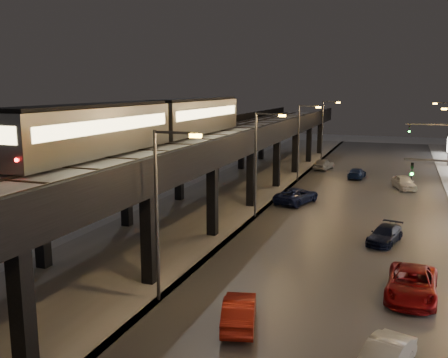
% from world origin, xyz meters
% --- Properties ---
extents(road_surface, '(17.00, 120.00, 0.06)m').
position_xyz_m(road_surface, '(7.50, 35.00, 0.03)').
color(road_surface, '#46474D').
rests_on(road_surface, ground).
extents(under_viaduct_pavement, '(11.00, 120.00, 0.06)m').
position_xyz_m(under_viaduct_pavement, '(-6.00, 35.00, 0.03)').
color(under_viaduct_pavement, '#9FA1A8').
rests_on(under_viaduct_pavement, ground).
extents(elevated_viaduct, '(9.00, 100.00, 6.30)m').
position_xyz_m(elevated_viaduct, '(-6.00, 31.84, 5.62)').
color(elevated_viaduct, black).
rests_on(elevated_viaduct, ground).
extents(viaduct_trackbed, '(8.40, 100.00, 0.32)m').
position_xyz_m(viaduct_trackbed, '(-6.01, 31.97, 6.39)').
color(viaduct_trackbed, '#B2B7C1').
rests_on(viaduct_trackbed, elevated_viaduct).
extents(viaduct_parapet_streetside, '(0.30, 100.00, 1.10)m').
position_xyz_m(viaduct_parapet_streetside, '(-1.65, 32.00, 6.85)').
color(viaduct_parapet_streetside, black).
rests_on(viaduct_parapet_streetside, elevated_viaduct).
extents(viaduct_parapet_far, '(0.30, 100.00, 1.10)m').
position_xyz_m(viaduct_parapet_far, '(-10.35, 32.00, 6.85)').
color(viaduct_parapet_far, black).
rests_on(viaduct_parapet_far, elevated_viaduct).
extents(streetlight_left_1, '(2.57, 0.28, 9.00)m').
position_xyz_m(streetlight_left_1, '(-0.43, 13.00, 5.24)').
color(streetlight_left_1, '#38383A').
rests_on(streetlight_left_1, ground).
extents(streetlight_left_2, '(2.57, 0.28, 9.00)m').
position_xyz_m(streetlight_left_2, '(-0.43, 31.00, 5.24)').
color(streetlight_left_2, '#38383A').
rests_on(streetlight_left_2, ground).
extents(streetlight_left_3, '(2.57, 0.28, 9.00)m').
position_xyz_m(streetlight_left_3, '(-0.43, 49.00, 5.24)').
color(streetlight_left_3, '#38383A').
rests_on(streetlight_left_3, ground).
extents(streetlight_left_4, '(2.57, 0.28, 9.00)m').
position_xyz_m(streetlight_left_4, '(-0.43, 67.00, 5.24)').
color(streetlight_left_4, '#38383A').
rests_on(streetlight_left_4, ground).
extents(streetlight_right_4, '(2.56, 0.28, 9.00)m').
position_xyz_m(streetlight_right_4, '(16.73, 67.00, 5.24)').
color(streetlight_right_4, '#38383A').
rests_on(streetlight_right_4, ground).
extents(subway_train, '(2.83, 34.20, 3.38)m').
position_xyz_m(subway_train, '(-8.50, 28.03, 8.30)').
color(subway_train, gray).
rests_on(subway_train, viaduct_trackbed).
extents(car_near_white, '(2.49, 4.45, 1.39)m').
position_xyz_m(car_near_white, '(4.16, 11.76, 0.69)').
color(car_near_white, maroon).
rests_on(car_near_white, ground).
extents(car_mid_silver, '(3.97, 5.91, 1.50)m').
position_xyz_m(car_mid_silver, '(1.57, 37.42, 0.75)').
color(car_mid_silver, '#10183F').
rests_on(car_mid_silver, ground).
extents(car_mid_dark, '(2.08, 4.39, 1.24)m').
position_xyz_m(car_mid_dark, '(5.80, 53.08, 0.62)').
color(car_mid_dark, '#0F1E4D').
rests_on(car_mid_dark, ground).
extents(car_far_white, '(2.68, 4.72, 1.51)m').
position_xyz_m(car_far_white, '(0.99, 58.31, 0.76)').
color(car_far_white, '#999B9F').
rests_on(car_far_white, ground).
extents(car_onc_dark, '(2.79, 5.58, 1.52)m').
position_xyz_m(car_onc_dark, '(11.80, 17.80, 0.76)').
color(car_onc_dark, maroon).
rests_on(car_onc_dark, ground).
extents(car_onc_white, '(2.72, 4.55, 1.24)m').
position_xyz_m(car_onc_white, '(10.09, 27.21, 0.62)').
color(car_onc_white, black).
rests_on(car_onc_white, ground).
extents(car_onc_red, '(3.01, 4.77, 1.51)m').
position_xyz_m(car_onc_red, '(11.27, 47.97, 0.76)').
color(car_onc_red, silver).
rests_on(car_onc_red, ground).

